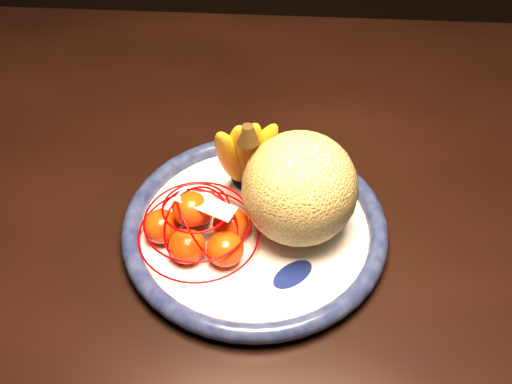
# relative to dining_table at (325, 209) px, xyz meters

# --- Properties ---
(dining_table) EXTENTS (1.47, 0.97, 0.70)m
(dining_table) POSITION_rel_dining_table_xyz_m (0.00, 0.00, 0.00)
(dining_table) COLOR black
(dining_table) RESTS_ON ground
(fruit_bowl) EXTENTS (0.34, 0.34, 0.03)m
(fruit_bowl) POSITION_rel_dining_table_xyz_m (-0.09, -0.13, 0.09)
(fruit_bowl) COLOR white
(fruit_bowl) RESTS_ON dining_table
(cantaloupe) EXTENTS (0.14, 0.14, 0.14)m
(cantaloupe) POSITION_rel_dining_table_xyz_m (-0.03, -0.12, 0.16)
(cantaloupe) COLOR olive
(cantaloupe) RESTS_ON fruit_bowl
(banana_bunch) EXTENTS (0.10, 0.10, 0.16)m
(banana_bunch) POSITION_rel_dining_table_xyz_m (-0.11, -0.07, 0.17)
(banana_bunch) COLOR gold
(banana_bunch) RESTS_ON fruit_bowl
(mandarin_bag) EXTENTS (0.20, 0.20, 0.10)m
(mandarin_bag) POSITION_rel_dining_table_xyz_m (-0.15, -0.16, 0.11)
(mandarin_bag) COLOR #E63900
(mandarin_bag) RESTS_ON fruit_bowl
(price_tag) EXTENTS (0.08, 0.05, 0.01)m
(price_tag) POSITION_rel_dining_table_xyz_m (-0.14, -0.16, 0.15)
(price_tag) COLOR white
(price_tag) RESTS_ON mandarin_bag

